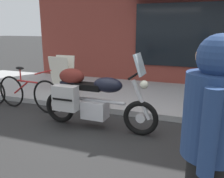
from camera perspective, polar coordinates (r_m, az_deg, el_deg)
The scene contains 5 objects.
ground_plane at distance 4.02m, azimuth -2.08°, elevation -11.61°, with size 80.00×80.00×0.00m, color #292929.
touring_motorcycle at distance 4.22m, azimuth -5.34°, elevation -1.74°, with size 2.18×0.65×1.38m.
parked_bicycle at distance 5.53m, azimuth -19.38°, elevation -0.84°, with size 1.73×0.48×0.95m.
pedestrian_walking at distance 1.71m, azimuth 22.61°, elevation -9.58°, with size 0.42×0.56×1.74m.
sandwich_board_sign at distance 6.42m, azimuth -11.76°, elevation 3.59°, with size 0.55×0.41×0.93m.
Camera 1 is at (1.38, -3.34, 1.77)m, focal length 38.32 mm.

